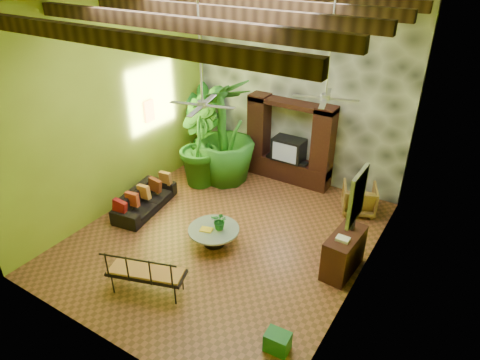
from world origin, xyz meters
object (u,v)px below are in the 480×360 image
Objects in this scene: green_bin at (277,342)px; side_console at (344,253)px; ceiling_fan_back at (326,87)px; sofa at (145,200)px; tall_plant_b at (197,143)px; coffee_table at (214,234)px; tall_plant_a at (203,125)px; iron_bench at (143,271)px; ceiling_fan_front at (202,94)px; tall_plant_c at (225,132)px; entertainment_center at (289,148)px; wicker_armchair at (359,199)px.

side_console is at bearing 85.07° from green_bin.
ceiling_fan_back is 0.99× the size of sofa.
tall_plant_b is 2.09× the size of coffee_table.
sofa is at bearing -83.28° from tall_plant_a.
tall_plant_a is 5.72m from iron_bench.
ceiling_fan_front is 0.64× the size of tall_plant_c.
green_bin is at bearing -91.18° from side_console.
tall_plant_c is 2.63× the size of side_console.
green_bin is at bearing -47.99° from tall_plant_c.
entertainment_center is 5.49m from iron_bench.
ceiling_fan_back is at bearing 104.10° from green_bin.
ceiling_fan_front is at bearing 146.47° from green_bin.
entertainment_center reaches higher than green_bin.
iron_bench is (-1.87, -3.53, -2.86)m from ceiling_fan_back.
tall_plant_c reaches higher than side_console.
tall_plant_b reaches higher than entertainment_center.
ceiling_fan_back reaches higher than side_console.
side_console is at bearing -25.78° from tall_plant_a.
wicker_armchair is 2.34m from side_console.
ceiling_fan_front is 0.79× the size of tall_plant_b.
green_bin is at bearing -75.90° from ceiling_fan_back.
tall_plant_a reaches higher than entertainment_center.
ceiling_fan_front reaches higher than green_bin.
sofa is 1.70× the size of side_console.
tall_plant_c is 7.24× the size of green_bin.
tall_plant_a reaches higher than side_console.
tall_plant_b is at bearing -138.77° from tall_plant_c.
coffee_table is (-0.05, -3.53, -0.71)m from entertainment_center.
side_console is at bearing -41.71° from ceiling_fan_back.
green_bin is (2.64, -1.75, -3.23)m from ceiling_fan_front.
side_console is (2.92, 2.60, -0.10)m from iron_bench.
tall_plant_a reaches higher than coffee_table.
tall_plant_a is at bearing 128.99° from coffee_table.
ceiling_fan_front is 4.16m from side_console.
ceiling_fan_front is at bearing -163.13° from side_console.
coffee_table is 2.80× the size of green_bin.
ceiling_fan_back reaches higher than green_bin.
tall_plant_b is at bearing 130.82° from ceiling_fan_front.
entertainment_center is at bearing 6.73° from tall_plant_a.
tall_plant_c is (-3.06, 0.98, -1.96)m from ceiling_fan_back.
ceiling_fan_back reaches higher than tall_plant_a.
tall_plant_a is 5.93m from side_console.
tall_plant_b is at bearing -18.11° from sofa.
wicker_armchair is at bearing 65.55° from ceiling_fan_back.
wicker_armchair is 0.73× the size of side_console.
side_console reaches higher than green_bin.
coffee_table is (1.41, -2.57, -1.19)m from tall_plant_c.
ceiling_fan_back is 2.32× the size of wicker_armchair.
ceiling_fan_front is 3.47m from tall_plant_c.
side_console reaches higher than sofa.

